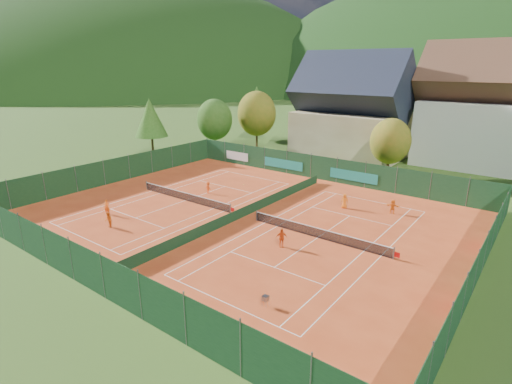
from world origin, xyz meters
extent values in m
plane|color=#2F5019|center=(0.00, 0.00, -0.02)|extent=(600.00, 600.00, 0.00)
cube|color=#BA401B|center=(0.00, 0.00, 0.01)|extent=(40.00, 32.00, 0.01)
cube|color=white|center=(-8.00, 11.88, 0.01)|extent=(10.97, 0.06, 0.00)
cube|color=white|center=(-8.00, -11.88, 0.01)|extent=(10.97, 0.06, 0.00)
cube|color=white|center=(-13.48, 0.00, 0.01)|extent=(0.06, 23.77, 0.00)
cube|color=white|center=(-2.51, 0.00, 0.01)|extent=(0.06, 23.77, 0.00)
cube|color=white|center=(-12.12, 0.00, 0.01)|extent=(0.06, 23.77, 0.00)
cube|color=white|center=(-3.88, 0.00, 0.01)|extent=(0.06, 23.77, 0.00)
cube|color=white|center=(-8.00, 6.40, 0.01)|extent=(8.23, 0.06, 0.00)
cube|color=white|center=(-8.00, -6.40, 0.01)|extent=(8.23, 0.06, 0.00)
cube|color=white|center=(-8.00, 0.00, 0.01)|extent=(0.06, 12.80, 0.00)
cube|color=white|center=(8.00, 11.88, 0.01)|extent=(10.97, 0.06, 0.00)
cube|color=white|center=(8.00, -11.88, 0.01)|extent=(10.97, 0.06, 0.00)
cube|color=white|center=(2.51, 0.00, 0.01)|extent=(0.06, 23.77, 0.00)
cube|color=white|center=(13.48, 0.00, 0.01)|extent=(0.06, 23.77, 0.00)
cube|color=white|center=(3.88, 0.00, 0.01)|extent=(0.06, 23.77, 0.00)
cube|color=white|center=(12.12, 0.00, 0.01)|extent=(0.06, 23.77, 0.00)
cube|color=white|center=(8.00, 6.40, 0.01)|extent=(8.23, 0.06, 0.00)
cube|color=white|center=(8.00, -6.40, 0.01)|extent=(8.23, 0.06, 0.00)
cube|color=white|center=(8.00, 0.00, 0.01)|extent=(0.06, 12.80, 0.00)
cylinder|color=#59595B|center=(-14.40, 0.00, 0.51)|extent=(0.10, 0.10, 1.02)
cylinder|color=#59595B|center=(-1.60, 0.00, 0.51)|extent=(0.10, 0.10, 1.02)
cube|color=black|center=(-8.00, 0.00, 0.46)|extent=(12.80, 0.02, 0.86)
cube|color=white|center=(-8.00, 0.00, 0.89)|extent=(12.80, 0.04, 0.06)
cube|color=red|center=(-1.35, 0.00, 0.45)|extent=(0.40, 0.04, 0.40)
cylinder|color=#59595B|center=(1.60, 0.00, 0.51)|extent=(0.10, 0.10, 1.02)
cylinder|color=#59595B|center=(14.40, 0.00, 0.51)|extent=(0.10, 0.10, 1.02)
cube|color=black|center=(8.00, 0.00, 0.46)|extent=(12.80, 0.02, 0.86)
cube|color=white|center=(8.00, 0.00, 0.89)|extent=(12.80, 0.04, 0.06)
cube|color=red|center=(14.65, 0.00, 0.45)|extent=(0.40, 0.04, 0.40)
cube|color=#13351C|center=(0.00, 0.00, 0.50)|extent=(0.03, 28.80, 1.00)
cube|color=#153C20|center=(0.00, 16.00, 1.50)|extent=(40.00, 0.04, 3.00)
cube|color=teal|center=(-6.00, 15.94, 1.20)|extent=(6.00, 0.03, 1.20)
cube|color=teal|center=(4.00, 15.94, 1.20)|extent=(6.00, 0.03, 1.20)
cube|color=silver|center=(-14.00, 15.94, 1.20)|extent=(4.00, 0.03, 1.20)
cube|color=#123219|center=(0.00, -16.00, 1.50)|extent=(40.00, 0.04, 3.00)
cube|color=#153B1D|center=(-20.00, 0.00, 1.50)|extent=(0.04, 32.00, 3.00)
cube|color=#13361C|center=(20.00, 0.00, 1.50)|extent=(0.04, 32.00, 3.00)
cube|color=#B21414|center=(19.94, -4.00, 1.20)|extent=(0.03, 3.00, 1.20)
cube|color=#B21414|center=(19.94, 6.00, 1.20)|extent=(0.03, 3.00, 1.20)
cube|color=beige|center=(-3.00, 30.00, 3.50)|extent=(15.00, 12.00, 7.00)
cube|color=#1E2333|center=(-3.00, 30.00, 10.00)|extent=(16.20, 12.00, 12.00)
cube|color=silver|center=(16.00, 36.00, 4.50)|extent=(20.00, 11.00, 9.00)
cube|color=brown|center=(16.00, 36.00, 11.75)|extent=(21.60, 11.00, 11.00)
cylinder|color=#4B2C1A|center=(-22.00, 20.00, 1.40)|extent=(0.36, 0.36, 2.80)
ellipsoid|color=#2A5718|center=(-22.00, 20.00, 5.40)|extent=(5.72, 5.72, 6.58)
cylinder|color=#4A341A|center=(-18.00, 26.00, 1.57)|extent=(0.36, 0.36, 3.15)
ellipsoid|color=olive|center=(-18.00, 26.00, 6.07)|extent=(6.44, 6.44, 7.40)
cylinder|color=#422617|center=(-24.00, 34.00, 1.75)|extent=(0.36, 0.36, 3.50)
cone|color=#285418|center=(-24.00, 34.00, 6.75)|extent=(5.60, 5.60, 6.50)
cylinder|color=#452B18|center=(6.00, 22.00, 1.22)|extent=(0.36, 0.36, 2.45)
ellipsoid|color=olive|center=(6.00, 22.00, 4.72)|extent=(5.01, 5.01, 5.76)
cylinder|color=#412C17|center=(-28.00, 12.00, 1.57)|extent=(0.36, 0.36, 3.15)
cone|color=#2D5A19|center=(-28.00, 12.00, 6.07)|extent=(5.04, 5.04, 5.85)
ellipsoid|color=black|center=(-220.00, 160.00, -35.70)|extent=(340.00, 340.00, 204.00)
cylinder|color=slate|center=(10.15, -10.82, 0.40)|extent=(0.02, 0.02, 0.80)
cylinder|color=slate|center=(10.45, -10.82, 0.40)|extent=(0.02, 0.02, 0.80)
cylinder|color=slate|center=(10.15, -10.52, 0.40)|extent=(0.02, 0.02, 0.80)
cylinder|color=slate|center=(10.45, -10.52, 0.40)|extent=(0.02, 0.02, 0.80)
cube|color=slate|center=(10.30, -10.67, 0.55)|extent=(0.34, 0.34, 0.30)
ellipsoid|color=#CCD833|center=(10.30, -10.67, 0.58)|extent=(0.28, 0.28, 0.16)
sphere|color=#CCD833|center=(-10.19, -8.53, 0.03)|extent=(0.07, 0.07, 0.07)
sphere|color=#CCD833|center=(5.40, -12.66, 0.03)|extent=(0.07, 0.07, 0.07)
sphere|color=#CCD833|center=(1.02, 2.18, 0.03)|extent=(0.07, 0.07, 0.07)
sphere|color=#CCD833|center=(-6.66, 8.32, 0.03)|extent=(0.07, 0.07, 0.07)
imported|color=orange|center=(-11.04, -7.39, 0.74)|extent=(0.65, 0.61, 1.49)
imported|color=#DA5F13|center=(-7.95, -9.25, 0.72)|extent=(0.85, 0.77, 1.44)
imported|color=#E44A14|center=(-7.79, 3.37, 0.67)|extent=(0.91, 0.60, 1.33)
imported|color=#DA4A13|center=(6.52, -3.26, 0.79)|extent=(0.95, 0.90, 1.58)
imported|color=orange|center=(6.60, 8.11, 0.75)|extent=(0.87, 0.75, 1.51)
imported|color=orange|center=(10.99, 9.57, 0.70)|extent=(1.35, 0.59, 1.40)
camera|label=1|loc=(22.41, -27.64, 13.95)|focal=28.00mm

